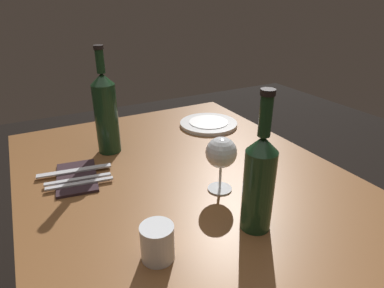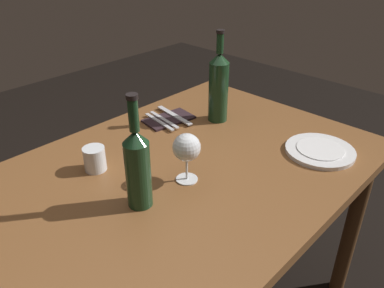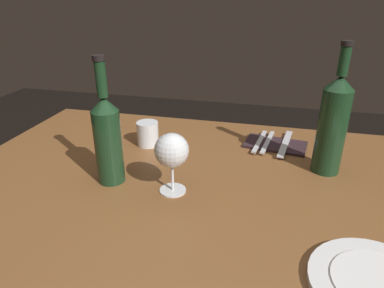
% 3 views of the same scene
% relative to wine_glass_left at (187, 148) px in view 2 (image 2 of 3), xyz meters
% --- Properties ---
extents(dining_table, '(1.30, 0.90, 0.74)m').
position_rel_wine_glass_left_xyz_m(dining_table, '(0.03, 0.06, -0.20)').
color(dining_table, brown).
rests_on(dining_table, ground).
extents(wine_glass_left, '(0.08, 0.08, 0.15)m').
position_rel_wine_glass_left_xyz_m(wine_glass_left, '(0.00, 0.00, 0.00)').
color(wine_glass_left, white).
rests_on(wine_glass_left, dining_table).
extents(wine_bottle, '(0.07, 0.07, 0.32)m').
position_rel_wine_glass_left_xyz_m(wine_bottle, '(-0.17, 0.01, 0.01)').
color(wine_bottle, '#19381E').
rests_on(wine_bottle, dining_table).
extents(wine_bottle_second, '(0.07, 0.07, 0.35)m').
position_rel_wine_glass_left_xyz_m(wine_bottle_second, '(0.38, 0.20, 0.03)').
color(wine_bottle_second, '#19381E').
rests_on(wine_bottle_second, dining_table).
extents(water_tumbler, '(0.07, 0.07, 0.08)m').
position_rel_wine_glass_left_xyz_m(water_tumbler, '(-0.16, 0.25, -0.07)').
color(water_tumbler, white).
rests_on(water_tumbler, dining_table).
extents(dinner_plate, '(0.23, 0.23, 0.02)m').
position_rel_wine_glass_left_xyz_m(dinner_plate, '(0.42, -0.21, -0.10)').
color(dinner_plate, white).
rests_on(dinner_plate, dining_table).
extents(folded_napkin, '(0.20, 0.14, 0.01)m').
position_rel_wine_glass_left_xyz_m(folded_napkin, '(0.24, 0.33, -0.10)').
color(folded_napkin, '#2D1E23').
rests_on(folded_napkin, dining_table).
extents(fork_inner, '(0.04, 0.18, 0.00)m').
position_rel_wine_glass_left_xyz_m(fork_inner, '(0.22, 0.33, -0.10)').
color(fork_inner, silver).
rests_on(fork_inner, folded_napkin).
extents(fork_outer, '(0.04, 0.18, 0.00)m').
position_rel_wine_glass_left_xyz_m(fork_outer, '(0.19, 0.33, -0.10)').
color(fork_outer, silver).
rests_on(fork_outer, folded_napkin).
extents(table_knife, '(0.05, 0.21, 0.00)m').
position_rel_wine_glass_left_xyz_m(table_knife, '(0.27, 0.33, -0.10)').
color(table_knife, silver).
rests_on(table_knife, folded_napkin).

